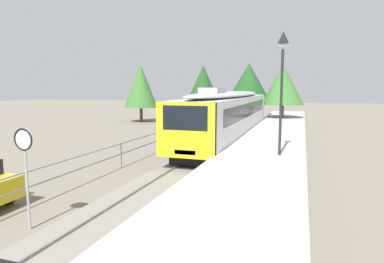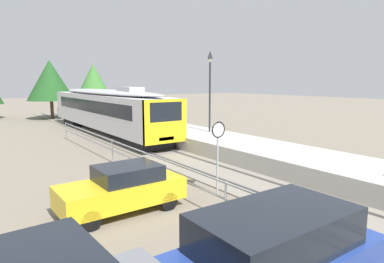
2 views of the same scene
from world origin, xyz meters
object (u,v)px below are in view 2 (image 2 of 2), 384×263
object	(u,v)px
commuter_train	(106,108)
speed_limit_sign	(218,140)
platform_lamp_mid_platform	(210,76)
parked_hatchback_yellow	(123,188)

from	to	relation	value
commuter_train	speed_limit_sign	size ratio (longest dim) A/B	6.81
commuter_train	speed_limit_sign	xyz separation A→B (m)	(-2.01, -16.49, -0.02)
platform_lamp_mid_platform	commuter_train	bearing A→B (deg)	116.01
platform_lamp_mid_platform	parked_hatchback_yellow	xyz separation A→B (m)	(-9.61, -7.57, -3.83)
platform_lamp_mid_platform	speed_limit_sign	bearing A→B (deg)	-126.64
commuter_train	speed_limit_sign	world-z (taller)	commuter_train
parked_hatchback_yellow	platform_lamp_mid_platform	bearing A→B (deg)	38.25
speed_limit_sign	parked_hatchback_yellow	size ratio (longest dim) A/B	0.69
commuter_train	parked_hatchback_yellow	distance (m)	16.89
commuter_train	parked_hatchback_yellow	size ratio (longest dim) A/B	4.73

